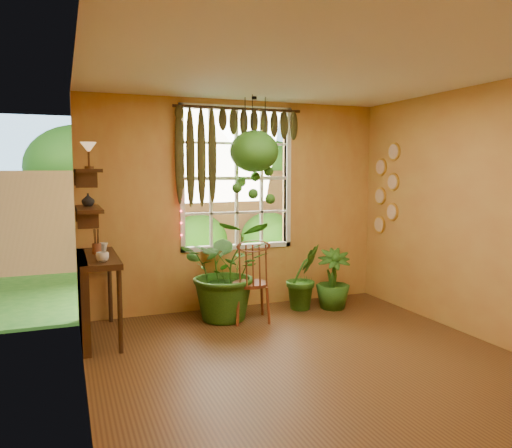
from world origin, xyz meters
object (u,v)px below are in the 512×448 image
at_px(potted_plant_mid, 303,277).
at_px(counter_ledge, 88,289).
at_px(windsor_chair, 251,294).
at_px(potted_plant_left, 228,270).
at_px(hanging_basket, 254,158).

bearing_deg(potted_plant_mid, counter_ledge, -175.12).
bearing_deg(windsor_chair, potted_plant_mid, 27.72).
bearing_deg(potted_plant_left, hanging_basket, 19.67).
xyz_separation_m(windsor_chair, hanging_basket, (0.17, 0.32, 1.62)).
bearing_deg(hanging_basket, windsor_chair, -117.51).
height_order(counter_ledge, windsor_chair, windsor_chair).
bearing_deg(potted_plant_mid, potted_plant_left, -175.30).
xyz_separation_m(potted_plant_left, potted_plant_mid, (1.06, 0.09, -0.19)).
distance_m(potted_plant_mid, hanging_basket, 1.66).
relative_size(windsor_chair, potted_plant_mid, 1.35).
height_order(counter_ledge, potted_plant_left, potted_plant_left).
height_order(potted_plant_left, potted_plant_mid, potted_plant_left).
xyz_separation_m(counter_ledge, potted_plant_mid, (2.67, 0.23, -0.13)).
relative_size(counter_ledge, hanging_basket, 0.90).
relative_size(potted_plant_mid, hanging_basket, 0.64).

